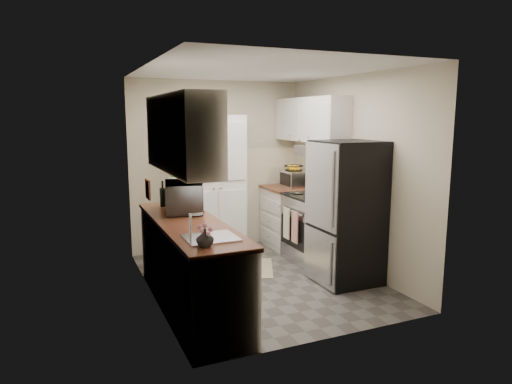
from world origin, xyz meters
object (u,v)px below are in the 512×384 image
pantry_cabinet (211,186)px  microwave (184,197)px  refrigerator (347,212)px  wine_bottle (163,195)px  toaster_oven (295,179)px  electric_range (314,227)px

pantry_cabinet → microwave: pantry_cabinet is taller
refrigerator → microwave: (-1.85, 0.47, 0.24)m
wine_bottle → refrigerator: bearing=-23.3°
refrigerator → toaster_oven: (0.15, 1.58, 0.20)m
refrigerator → wine_bottle: (-2.01, 0.87, 0.21)m
wine_bottle → toaster_oven: wine_bottle is taller
pantry_cabinet → refrigerator: bearing=-56.5°
refrigerator → wine_bottle: refrigerator is taller
pantry_cabinet → microwave: size_ratio=3.31×
pantry_cabinet → refrigerator: 2.07m
refrigerator → microwave: size_ratio=2.81×
pantry_cabinet → toaster_oven: bearing=-6.6°
pantry_cabinet → wine_bottle: size_ratio=7.13×
pantry_cabinet → refrigerator: (1.14, -1.73, -0.15)m
refrigerator → electric_range: bearing=87.5°
electric_range → toaster_oven: 0.97m
electric_range → microwave: (-1.88, -0.33, 0.61)m
electric_range → refrigerator: 0.88m
pantry_cabinet → electric_range: 1.58m
microwave → wine_bottle: size_ratio=2.15×
pantry_cabinet → wine_bottle: pantry_cabinet is taller
microwave → wine_bottle: microwave is taller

